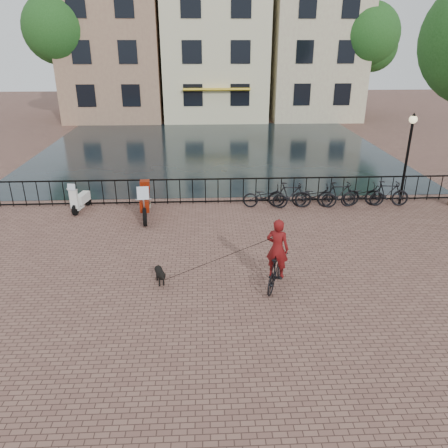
{
  "coord_description": "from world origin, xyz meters",
  "views": [
    {
      "loc": [
        -0.53,
        -8.34,
        6.0
      ],
      "look_at": [
        0.0,
        3.0,
        1.2
      ],
      "focal_mm": 35.0,
      "sensor_mm": 36.0,
      "label": 1
    }
  ],
  "objects_px": {
    "lamp_post": "(409,144)",
    "motorcycle": "(145,198)",
    "dog": "(160,275)",
    "scooter": "(80,194)",
    "cyclist": "(277,258)"
  },
  "relations": [
    {
      "from": "lamp_post",
      "to": "dog",
      "type": "distance_m",
      "value": 10.84
    },
    {
      "from": "lamp_post",
      "to": "cyclist",
      "type": "relative_size",
      "value": 1.55
    },
    {
      "from": "lamp_post",
      "to": "motorcycle",
      "type": "relative_size",
      "value": 1.63
    },
    {
      "from": "lamp_post",
      "to": "dog",
      "type": "xyz_separation_m",
      "value": [
        -8.96,
        -5.72,
        -2.14
      ]
    },
    {
      "from": "dog",
      "to": "motorcycle",
      "type": "distance_m",
      "value": 4.86
    },
    {
      "from": "motorcycle",
      "to": "scooter",
      "type": "height_order",
      "value": "motorcycle"
    },
    {
      "from": "scooter",
      "to": "motorcycle",
      "type": "bearing_deg",
      "value": -7.5
    },
    {
      "from": "dog",
      "to": "scooter",
      "type": "distance_m",
      "value": 6.59
    },
    {
      "from": "motorcycle",
      "to": "scooter",
      "type": "relative_size",
      "value": 1.5
    },
    {
      "from": "cyclist",
      "to": "scooter",
      "type": "bearing_deg",
      "value": -18.33
    },
    {
      "from": "cyclist",
      "to": "dog",
      "type": "xyz_separation_m",
      "value": [
        -3.05,
        0.33,
        -0.6
      ]
    },
    {
      "from": "lamp_post",
      "to": "motorcycle",
      "type": "height_order",
      "value": "lamp_post"
    },
    {
      "from": "dog",
      "to": "motorcycle",
      "type": "height_order",
      "value": "motorcycle"
    },
    {
      "from": "lamp_post",
      "to": "dog",
      "type": "height_order",
      "value": "lamp_post"
    },
    {
      "from": "motorcycle",
      "to": "scooter",
      "type": "distance_m",
      "value": 2.66
    }
  ]
}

